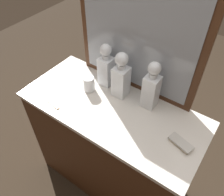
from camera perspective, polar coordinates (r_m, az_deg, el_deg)
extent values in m
plane|color=#2D2319|center=(2.17, 0.00, -18.55)|extent=(6.00, 6.00, 0.00)
cube|color=#472816|center=(1.79, 0.00, -12.34)|extent=(1.13, 0.51, 0.87)
cube|color=silver|center=(1.44, 0.00, -2.63)|extent=(1.16, 0.53, 0.03)
cube|color=#472816|center=(1.36, 6.30, 15.06)|extent=(0.80, 0.03, 0.75)
cube|color=gray|center=(1.34, 5.96, 14.81)|extent=(0.72, 0.01, 0.67)
cube|color=white|center=(1.38, 9.48, 1.51)|extent=(0.08, 0.08, 0.22)
cube|color=brown|center=(1.40, 9.33, 0.60)|extent=(0.07, 0.07, 0.16)
cylinder|color=white|center=(1.30, 10.12, 5.47)|extent=(0.05, 0.05, 0.03)
sphere|color=white|center=(1.27, 10.39, 7.18)|extent=(0.08, 0.08, 0.08)
cube|color=white|center=(1.52, -1.45, 6.58)|extent=(0.08, 0.08, 0.20)
cube|color=brown|center=(1.55, -1.43, 5.59)|extent=(0.07, 0.07, 0.13)
cylinder|color=white|center=(1.46, -1.53, 10.14)|extent=(0.05, 0.05, 0.03)
sphere|color=white|center=(1.43, -1.57, 11.76)|extent=(0.08, 0.08, 0.08)
cube|color=white|center=(1.44, 2.19, 4.01)|extent=(0.09, 0.09, 0.21)
cube|color=brown|center=(1.47, 2.15, 2.80)|extent=(0.08, 0.08, 0.13)
cylinder|color=white|center=(1.37, 2.33, 7.77)|extent=(0.05, 0.05, 0.03)
sphere|color=white|center=(1.33, 2.39, 9.53)|extent=(0.08, 0.08, 0.08)
cylinder|color=white|center=(1.51, -5.69, 3.51)|extent=(0.07, 0.07, 0.10)
cylinder|color=silver|center=(1.54, -5.57, 2.25)|extent=(0.07, 0.07, 0.01)
cube|color=#B7A88C|center=(1.30, 16.47, -10.76)|extent=(0.13, 0.08, 0.01)
cube|color=#B7B5AD|center=(1.29, 16.58, -10.46)|extent=(0.14, 0.09, 0.01)
cube|color=brown|center=(1.49, -14.47, -1.42)|extent=(0.13, 0.04, 0.01)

